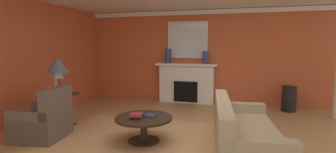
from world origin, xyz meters
name	(u,v)px	position (x,y,z in m)	size (l,w,h in m)	color
ground_plane	(183,140)	(0.00, 0.00, 0.00)	(9.28, 9.28, 0.00)	tan
wall_fireplace	(206,57)	(0.00, 3.22, 1.36)	(7.74, 0.12, 2.72)	#C65633
wall_window	(27,60)	(-3.63, 0.30, 1.36)	(0.12, 6.91, 2.72)	#C65633
crown_moulding	(207,12)	(0.00, 3.14, 2.64)	(7.74, 0.08, 0.12)	white
area_rug	(144,141)	(-0.63, -0.28, 0.01)	(3.49, 2.79, 0.01)	tan
fireplace	(186,84)	(-0.54, 3.01, 0.55)	(1.80, 0.35, 1.17)	white
mantel_mirror	(188,40)	(-0.54, 3.13, 1.85)	(1.19, 0.04, 1.08)	silver
sofa	(243,137)	(1.03, -0.42, 0.30)	(1.12, 2.18, 0.85)	tan
armchair_near_window	(43,122)	(-2.44, -0.62, 0.31)	(0.89, 0.89, 0.95)	brown
coffee_table	(144,123)	(-0.63, -0.28, 0.34)	(1.00, 1.00, 0.45)	#2D2319
side_table	(60,108)	(-2.60, 0.03, 0.40)	(0.56, 0.56, 0.70)	#2D2319
table_lamp	(58,68)	(-2.60, 0.03, 1.22)	(0.44, 0.44, 0.75)	beige
vase_on_side_table	(61,87)	(-2.45, -0.09, 0.87)	(0.12, 0.12, 0.33)	#9E3328
vase_mantel_right	(205,57)	(0.01, 2.96, 1.35)	(0.16, 0.16, 0.37)	navy
vase_tall_corner	(289,99)	(2.20, 2.71, 0.33)	(0.36, 0.36, 0.66)	black
vase_mantel_left	(168,56)	(-1.09, 2.96, 1.38)	(0.17, 0.17, 0.43)	navy
book_red_cover	(150,116)	(-0.53, -0.24, 0.47)	(0.20, 0.15, 0.03)	navy
book_art_folio	(136,115)	(-0.72, -0.40, 0.51)	(0.20, 0.19, 0.05)	maroon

